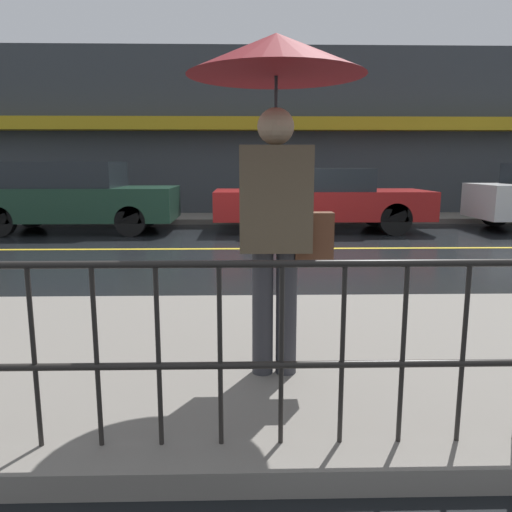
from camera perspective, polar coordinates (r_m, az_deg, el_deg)
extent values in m
plane|color=black|center=(8.97, 1.63, 0.84)|extent=(80.00, 80.00, 0.00)
cube|color=slate|center=(3.85, 5.82, -11.29)|extent=(28.00, 3.08, 0.13)
cube|color=slate|center=(13.55, 0.61, 4.35)|extent=(28.00, 1.78, 0.13)
cube|color=gold|center=(8.97, 1.63, 0.86)|extent=(25.20, 0.12, 0.01)
cube|color=#383D42|center=(14.55, 0.48, 13.80)|extent=(28.00, 0.30, 4.72)
cube|color=#B79319|center=(14.14, 0.54, 14.88)|extent=(16.80, 0.55, 0.35)
cylinder|color=black|center=(2.35, 10.16, -0.86)|extent=(12.00, 0.04, 0.04)
cylinder|color=black|center=(2.49, 9.79, -12.10)|extent=(12.00, 0.04, 0.04)
cylinder|color=black|center=(2.62, -24.01, -10.63)|extent=(0.02, 0.02, 0.90)
cylinder|color=black|center=(2.53, -17.76, -11.01)|extent=(0.02, 0.02, 0.90)
cylinder|color=black|center=(2.46, -11.08, -11.28)|extent=(0.02, 0.02, 0.90)
cylinder|color=black|center=(2.43, -4.12, -11.40)|extent=(0.02, 0.02, 0.90)
cylinder|color=black|center=(2.43, 2.91, -11.35)|extent=(0.02, 0.02, 0.90)
cylinder|color=black|center=(2.47, 9.82, -11.14)|extent=(0.02, 0.02, 0.90)
cylinder|color=black|center=(2.54, 16.42, -10.79)|extent=(0.02, 0.02, 0.90)
cylinder|color=black|center=(2.65, 22.57, -10.34)|extent=(0.02, 0.02, 0.90)
cylinder|color=#333338|center=(3.25, 0.77, -6.49)|extent=(0.14, 0.14, 0.82)
cylinder|color=#333338|center=(3.25, 3.48, -6.46)|extent=(0.14, 0.14, 0.82)
cube|color=brown|center=(3.12, 2.22, 6.54)|extent=(0.44, 0.27, 0.65)
sphere|color=tan|center=(3.12, 2.27, 14.57)|extent=(0.23, 0.23, 0.23)
cylinder|color=#262628|center=(3.11, 2.26, 13.25)|extent=(0.02, 0.02, 0.73)
cone|color=maroon|center=(3.18, 2.33, 22.02)|extent=(1.07, 1.07, 0.24)
cube|color=brown|center=(3.17, 6.60, 2.28)|extent=(0.24, 0.12, 0.30)
cube|color=#193828|center=(11.93, -19.78, 5.68)|extent=(4.40, 1.84, 0.72)
cube|color=#1E2328|center=(11.96, -20.77, 8.70)|extent=(2.29, 1.69, 0.55)
cylinder|color=black|center=(12.39, -12.51, 4.74)|extent=(0.65, 0.22, 0.65)
cylinder|color=black|center=(10.82, -14.13, 3.89)|extent=(0.65, 0.22, 0.65)
cylinder|color=black|center=(13.19, -24.24, 4.40)|extent=(0.65, 0.22, 0.65)
cylinder|color=black|center=(11.73, -27.26, 3.53)|extent=(0.65, 0.22, 0.65)
cube|color=maroon|center=(11.46, 7.38, 5.90)|extent=(4.78, 1.83, 0.63)
cube|color=#1E2328|center=(11.41, 6.48, 8.70)|extent=(2.48, 1.68, 0.49)
cylinder|color=black|center=(12.57, 13.50, 4.88)|extent=(0.69, 0.22, 0.69)
cylinder|color=black|center=(11.04, 15.62, 4.06)|extent=(0.69, 0.22, 0.69)
cylinder|color=black|center=(12.16, -0.17, 4.99)|extent=(0.69, 0.22, 0.69)
cylinder|color=black|center=(10.56, 0.02, 4.17)|extent=(0.69, 0.22, 0.69)
cylinder|color=black|center=(13.57, 25.68, 4.47)|extent=(0.66, 0.22, 0.66)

